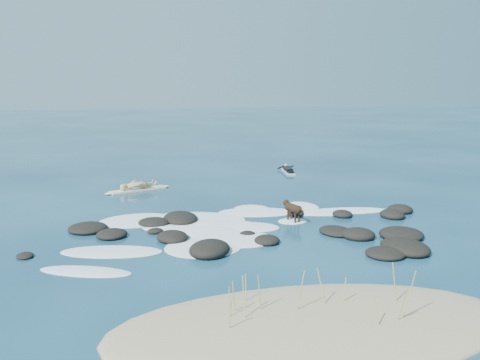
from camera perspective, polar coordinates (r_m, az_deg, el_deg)
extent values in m
plane|color=#0A2642|center=(19.33, -0.32, -4.88)|extent=(160.00, 160.00, 0.00)
ellipsoid|color=#9E8966|center=(11.90, 7.92, -15.25)|extent=(9.00, 4.40, 0.60)
cylinder|color=#999D4C|center=(11.44, 0.44, -12.70)|extent=(0.06, 0.22, 1.04)
cylinder|color=#999D4C|center=(11.81, 6.44, -11.97)|extent=(0.20, 0.05, 1.05)
cylinder|color=#999D4C|center=(12.37, 0.63, -11.64)|extent=(0.03, 0.13, 0.73)
cylinder|color=#999D4C|center=(11.79, 16.84, -12.95)|extent=(0.13, 0.21, 0.84)
cylinder|color=#999D4C|center=(11.90, 17.56, -11.83)|extent=(0.19, 0.18, 1.20)
cylinder|color=#999D4C|center=(11.76, 2.10, -12.20)|extent=(0.13, 0.14, 0.98)
cylinder|color=#999D4C|center=(12.47, 11.10, -11.70)|extent=(0.08, 0.05, 0.72)
cylinder|color=#999D4C|center=(10.99, -1.06, -14.31)|extent=(0.07, 0.14, 0.84)
cylinder|color=#999D4C|center=(11.68, -0.65, -12.56)|extent=(0.13, 0.22, 0.89)
cylinder|color=#999D4C|center=(11.49, -1.12, -13.19)|extent=(0.06, 0.07, 0.83)
cylinder|color=#999D4C|center=(11.53, 14.41, -13.63)|extent=(0.14, 0.15, 0.75)
cylinder|color=#999D4C|center=(12.21, 8.72, -11.44)|extent=(0.23, 0.16, 0.96)
cylinder|color=#999D4C|center=(12.71, 16.18, -10.67)|extent=(0.18, 0.05, 1.05)
ellipsoid|color=black|center=(18.72, 16.83, -5.56)|extent=(2.00, 2.02, 0.40)
ellipsoid|color=black|center=(17.34, 2.90, -6.46)|extent=(1.07, 1.12, 0.32)
ellipsoid|color=black|center=(20.01, -6.37, -4.09)|extent=(1.39, 1.73, 0.43)
ellipsoid|color=black|center=(17.22, -21.96, -7.51)|extent=(0.61, 0.71, 0.16)
ellipsoid|color=black|center=(16.63, 15.24, -7.58)|extent=(1.45, 1.42, 0.33)
ellipsoid|color=black|center=(18.48, -13.52, -5.66)|extent=(1.41, 1.45, 0.33)
ellipsoid|color=black|center=(18.27, 12.51, -5.72)|extent=(1.46, 1.42, 0.43)
ellipsoid|color=black|center=(16.29, -3.27, -7.41)|extent=(1.77, 1.88, 0.52)
ellipsoid|color=black|center=(18.66, -9.02, -5.42)|extent=(0.63, 0.58, 0.22)
ellipsoid|color=black|center=(18.16, 0.80, -5.76)|extent=(0.65, 0.65, 0.18)
ellipsoid|color=black|center=(20.95, 5.94, -3.54)|extent=(0.89, 1.01, 0.25)
ellipsoid|color=black|center=(22.17, 16.71, -3.04)|extent=(1.25, 1.25, 0.40)
ellipsoid|color=black|center=(20.97, 10.87, -3.61)|extent=(0.97, 1.02, 0.32)
ellipsoid|color=black|center=(21.25, 15.94, -3.59)|extent=(0.97, 1.14, 0.40)
ellipsoid|color=black|center=(19.41, -15.92, -4.97)|extent=(1.42, 1.44, 0.34)
ellipsoid|color=black|center=(18.64, 10.20, -5.42)|extent=(1.41, 1.58, 0.29)
ellipsoid|color=black|center=(17.29, 17.19, -6.88)|extent=(1.60, 1.93, 0.45)
ellipsoid|color=black|center=(17.71, -7.21, -6.08)|extent=(1.33, 1.42, 0.41)
ellipsoid|color=black|center=(19.66, -9.17, -4.50)|extent=(1.43, 1.34, 0.34)
ellipsoid|color=white|center=(17.67, 0.41, -6.35)|extent=(2.25, 2.06, 0.12)
ellipsoid|color=white|center=(15.42, -16.15, -9.37)|extent=(2.80, 1.77, 0.12)
ellipsoid|color=white|center=(21.72, 1.23, -3.11)|extent=(1.63, 1.65, 0.12)
ellipsoid|color=white|center=(18.34, -2.63, -5.72)|extent=(2.03, 2.37, 0.12)
ellipsoid|color=white|center=(22.39, 6.80, -2.76)|extent=(1.45, 1.85, 0.12)
ellipsoid|color=white|center=(20.33, -10.96, -4.27)|extent=(3.20, 2.57, 0.12)
ellipsoid|color=white|center=(20.23, -4.60, -4.18)|extent=(4.17, 3.15, 0.12)
ellipsoid|color=white|center=(21.85, 11.38, -3.24)|extent=(3.41, 1.38, 0.12)
ellipsoid|color=white|center=(21.31, 6.87, -3.45)|extent=(4.05, 2.24, 0.12)
ellipsoid|color=white|center=(19.50, -2.84, -4.72)|extent=(3.55, 1.86, 0.12)
ellipsoid|color=white|center=(21.20, 1.81, -3.46)|extent=(3.27, 2.03, 0.12)
ellipsoid|color=white|center=(19.12, 1.36, -5.03)|extent=(2.28, 1.94, 0.12)
ellipsoid|color=white|center=(18.84, -5.23, -5.31)|extent=(3.80, 2.47, 0.12)
ellipsoid|color=white|center=(16.92, -3.91, -7.16)|extent=(2.77, 2.55, 0.12)
ellipsoid|color=white|center=(16.90, -13.53, -7.46)|extent=(3.33, 1.88, 0.12)
ellipsoid|color=white|center=(19.96, 5.61, -4.40)|extent=(1.10, 0.90, 0.12)
cube|color=#F5F0C4|center=(25.71, -10.83, -1.04)|extent=(2.72, 1.61, 0.09)
ellipsoid|color=#F5F0C4|center=(26.29, -8.14, -0.70)|extent=(0.62, 0.50, 0.10)
ellipsoid|color=#F5F0C4|center=(25.19, -13.64, -1.39)|extent=(0.62, 0.50, 0.10)
imported|color=tan|center=(25.54, -10.90, 1.01)|extent=(0.65, 0.76, 1.77)
cube|color=silver|center=(30.42, 5.15, 0.90)|extent=(0.65, 2.01, 0.07)
ellipsoid|color=silver|center=(31.37, 4.81, 1.21)|extent=(0.28, 0.45, 0.07)
cube|color=black|center=(30.40, 5.15, 1.15)|extent=(0.48, 1.24, 0.20)
sphere|color=tan|center=(31.06, 4.91, 1.56)|extent=(0.23, 0.23, 0.21)
cylinder|color=black|center=(31.16, 4.41, 1.38)|extent=(0.50, 0.22, 0.22)
cylinder|color=black|center=(31.25, 5.31, 1.39)|extent=(0.47, 0.31, 0.22)
cube|color=black|center=(29.76, 5.40, 0.87)|extent=(0.35, 0.52, 0.13)
cylinder|color=black|center=(19.73, 5.73, -3.01)|extent=(0.50, 0.70, 0.30)
sphere|color=black|center=(19.95, 5.23, -2.85)|extent=(0.41, 0.41, 0.32)
sphere|color=black|center=(19.52, 6.24, -3.17)|extent=(0.37, 0.37, 0.29)
sphere|color=black|center=(20.07, 4.92, -2.44)|extent=(0.29, 0.29, 0.23)
cone|color=black|center=(20.18, 4.69, -2.41)|extent=(0.16, 0.17, 0.12)
cone|color=black|center=(20.01, 4.81, -2.21)|extent=(0.13, 0.11, 0.11)
cone|color=black|center=(20.08, 5.08, -2.17)|extent=(0.13, 0.11, 0.11)
cylinder|color=black|center=(19.93, 5.14, -3.83)|extent=(0.10, 0.10, 0.41)
cylinder|color=black|center=(20.03, 5.52, -3.77)|extent=(0.10, 0.10, 0.41)
cylinder|color=black|center=(19.60, 5.91, -4.10)|extent=(0.10, 0.10, 0.41)
cylinder|color=black|center=(19.70, 6.28, -4.03)|extent=(0.10, 0.10, 0.41)
cylinder|color=black|center=(19.40, 6.49, -3.10)|extent=(0.15, 0.30, 0.18)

